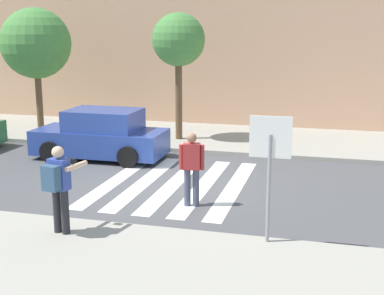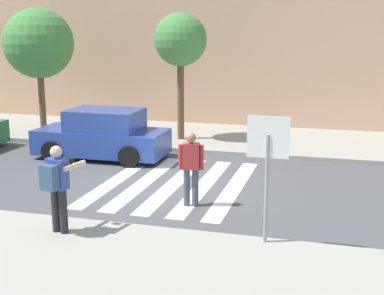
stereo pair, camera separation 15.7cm
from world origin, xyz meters
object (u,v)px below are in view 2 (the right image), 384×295
object	(u,v)px
pedestrian_crossing	(191,165)
street_tree_west	(39,44)
stop_sign	(268,152)
parked_car_blue	(103,135)
street_tree_center	(180,41)
photographer_with_backpack	(57,182)

from	to	relation	value
pedestrian_crossing	street_tree_west	size ratio (longest dim) A/B	0.37
stop_sign	parked_car_blue	bearing A→B (deg)	136.02
parked_car_blue	street_tree_west	xyz separation A→B (m)	(-3.75, 2.77, 2.71)
stop_sign	street_tree_center	size ratio (longest dim) A/B	0.54
parked_car_blue	street_tree_west	world-z (taller)	street_tree_west
photographer_with_backpack	street_tree_center	xyz separation A→B (m)	(-0.29, 9.19, 2.40)
street_tree_west	street_tree_center	distance (m)	5.45
pedestrian_crossing	street_tree_center	size ratio (longest dim) A/B	0.39
pedestrian_crossing	parked_car_blue	xyz separation A→B (m)	(-3.92, 3.71, -0.25)
photographer_with_backpack	street_tree_center	bearing A→B (deg)	91.81
stop_sign	street_tree_center	bearing A→B (deg)	116.14
pedestrian_crossing	street_tree_center	xyz separation A→B (m)	(-2.22, 6.58, 2.59)
street_tree_center	parked_car_blue	bearing A→B (deg)	-120.72
pedestrian_crossing	street_tree_center	world-z (taller)	street_tree_center
street_tree_center	pedestrian_crossing	bearing A→B (deg)	-71.38
street_tree_west	street_tree_center	xyz separation A→B (m)	(5.45, 0.09, 0.13)
stop_sign	parked_car_blue	size ratio (longest dim) A/B	0.58
photographer_with_backpack	pedestrian_crossing	distance (m)	3.25
street_tree_center	street_tree_west	bearing A→B (deg)	-179.03
stop_sign	pedestrian_crossing	world-z (taller)	stop_sign
street_tree_west	street_tree_center	size ratio (longest dim) A/B	1.05
photographer_with_backpack	parked_car_blue	world-z (taller)	photographer_with_backpack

